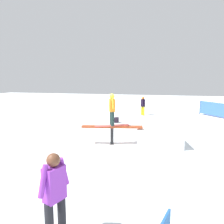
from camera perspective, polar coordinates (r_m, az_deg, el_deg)
ground_plane at (r=9.59m, az=-0.00°, el=-8.43°), size 60.00×60.00×0.00m
rail_feature at (r=9.40m, az=-0.00°, el=-4.35°), size 2.60×0.82×0.82m
snow_kicker_ramp at (r=9.61m, az=12.03°, el=-6.49°), size 2.07×1.84×0.68m
main_rider_on_rail at (r=9.26m, az=-0.00°, el=0.51°), size 1.47×0.88×1.38m
bystander_purple at (r=4.08m, az=-14.76°, el=-19.69°), size 0.32×0.67×1.59m
bystander_black at (r=17.13m, az=8.07°, el=1.85°), size 0.45×0.58×1.46m
backpack_on_snow at (r=14.21m, az=1.19°, el=-2.09°), size 0.25×0.32×0.34m
safety_fence at (r=17.42m, az=26.84°, el=0.39°), size 2.61×3.37×1.10m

